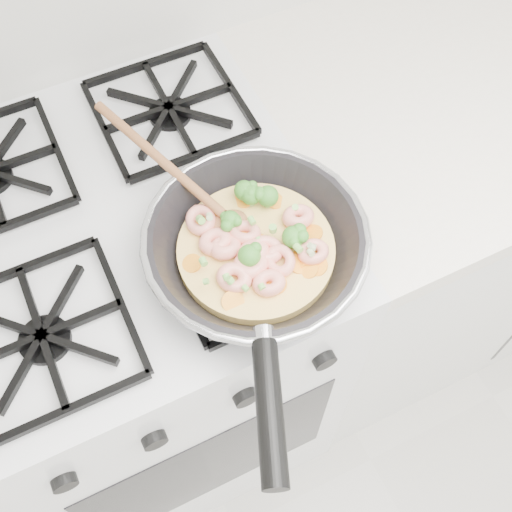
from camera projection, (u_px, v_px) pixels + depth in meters
name	position (u px, v px, depth m)	size (l,w,h in m)	color
stove	(155.00, 333.00, 1.33)	(0.60, 0.60, 0.92)	white
counter_right	(469.00, 199.00, 1.51)	(1.00, 0.60, 0.90)	white
skillet	(255.00, 248.00, 0.86)	(0.31, 0.60, 0.09)	black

